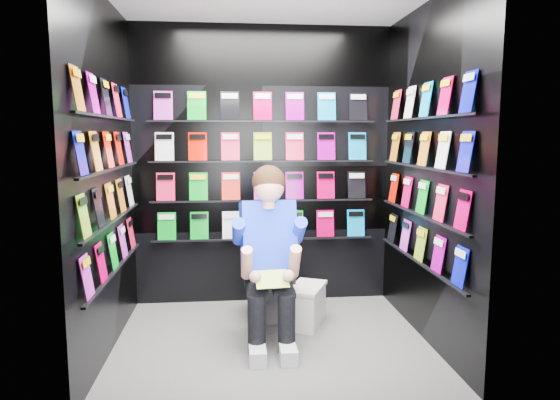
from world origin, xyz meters
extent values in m
plane|color=slate|center=(0.00, 0.00, 0.00)|extent=(2.40, 2.40, 0.00)
cube|color=black|center=(0.00, 1.00, 1.30)|extent=(2.40, 0.04, 2.60)
cube|color=black|center=(0.00, -1.00, 1.30)|extent=(2.40, 0.04, 2.60)
cube|color=black|center=(-1.20, 0.00, 1.30)|extent=(0.04, 2.00, 2.60)
cube|color=black|center=(1.20, 0.00, 1.30)|extent=(0.04, 2.00, 2.60)
imported|color=white|center=(-0.02, 0.46, 0.37)|extent=(0.49, 0.79, 0.73)
cube|color=white|center=(0.32, 0.32, 0.15)|extent=(0.38, 0.47, 0.31)
cube|color=white|center=(0.32, 0.32, 0.33)|extent=(0.40, 0.50, 0.03)
cube|color=green|center=(-0.02, -0.27, 0.58)|extent=(0.25, 0.16, 0.10)
camera|label=1|loc=(-0.30, -3.69, 1.60)|focal=32.00mm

